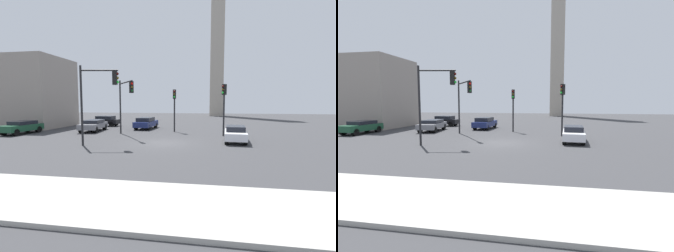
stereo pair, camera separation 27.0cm
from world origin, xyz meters
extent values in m
plane|color=#38383A|center=(0.00, 0.00, 0.00)|extent=(107.57, 107.57, 0.00)
cube|color=#A8A59E|center=(0.00, -11.83, 0.07)|extent=(38.73, 3.68, 0.15)
cylinder|color=black|center=(4.99, 4.84, 2.47)|extent=(0.16, 0.16, 4.95)
cube|color=black|center=(4.99, 4.84, 4.45)|extent=(0.45, 0.45, 1.00)
sphere|color=#4C0F0C|center=(4.85, 4.70, 4.75)|extent=(0.20, 0.20, 0.20)
sphere|color=#594714|center=(4.85, 4.70, 4.45)|extent=(0.20, 0.20, 0.20)
sphere|color=green|center=(4.85, 4.70, 4.15)|extent=(0.20, 0.20, 0.20)
cylinder|color=black|center=(-5.43, 5.02, 2.73)|extent=(0.16, 0.16, 5.46)
cylinder|color=black|center=(-4.20, 3.22, 5.10)|extent=(2.55, 3.67, 0.12)
cube|color=black|center=(-3.12, 1.63, 4.55)|extent=(0.44, 0.44, 1.00)
sphere|color=red|center=(-3.00, 1.46, 4.85)|extent=(0.20, 0.20, 0.20)
sphere|color=#594714|center=(-3.00, 1.46, 4.55)|extent=(0.20, 0.20, 0.20)
sphere|color=#14471E|center=(-3.00, 1.46, 4.25)|extent=(0.20, 0.20, 0.20)
cylinder|color=black|center=(-0.14, 7.46, 2.31)|extent=(0.16, 0.16, 4.62)
cube|color=black|center=(-0.14, 7.46, 4.12)|extent=(0.33, 0.33, 1.00)
sphere|color=#4C0F0C|center=(-0.14, 7.26, 4.42)|extent=(0.20, 0.20, 0.20)
sphere|color=#594714|center=(-0.14, 7.26, 4.12)|extent=(0.20, 0.20, 0.20)
sphere|color=green|center=(-0.14, 7.26, 3.82)|extent=(0.20, 0.20, 0.20)
cylinder|color=black|center=(-5.76, -2.15, 2.97)|extent=(0.16, 0.16, 5.93)
cylinder|color=black|center=(-4.40, -1.92, 5.57)|extent=(2.75, 0.56, 0.12)
cube|color=black|center=(-3.28, -1.74, 5.02)|extent=(0.37, 0.37, 1.00)
sphere|color=#4C0F0C|center=(-3.08, -1.71, 5.32)|extent=(0.20, 0.20, 0.20)
sphere|color=#594714|center=(-3.08, -1.71, 5.02)|extent=(0.20, 0.20, 0.20)
sphere|color=green|center=(-3.08, -1.71, 4.72)|extent=(0.20, 0.20, 0.20)
cube|color=black|center=(-10.56, 12.44, 0.62)|extent=(4.09, 1.91, 0.58)
cube|color=black|center=(-10.36, 12.43, 1.13)|extent=(2.30, 1.66, 0.52)
cylinder|color=black|center=(-11.96, 11.69, 0.33)|extent=(0.67, 0.34, 0.66)
cylinder|color=black|center=(-11.94, 13.21, 0.33)|extent=(0.67, 0.34, 0.66)
cylinder|color=black|center=(-9.19, 11.66, 0.33)|extent=(0.67, 0.34, 0.66)
cylinder|color=black|center=(-9.17, 13.18, 0.33)|extent=(0.67, 0.34, 0.66)
cube|color=slate|center=(-9.21, 6.50, 0.63)|extent=(2.43, 4.88, 0.56)
cube|color=black|center=(-9.24, 6.73, 1.07)|extent=(1.96, 2.80, 0.40)
cylinder|color=black|center=(-8.25, 5.00, 0.35)|extent=(0.42, 0.74, 0.70)
cylinder|color=black|center=(-9.79, 4.82, 0.35)|extent=(0.42, 0.74, 0.70)
cylinder|color=black|center=(-8.63, 8.17, 0.35)|extent=(0.42, 0.74, 0.70)
cylinder|color=black|center=(-10.17, 7.99, 0.35)|extent=(0.42, 0.74, 0.70)
cube|color=navy|center=(-3.98, 9.90, 0.63)|extent=(2.15, 4.53, 0.63)
cube|color=black|center=(-4.00, 9.68, 1.16)|extent=(1.79, 2.58, 0.50)
cylinder|color=black|center=(-4.63, 11.45, 0.32)|extent=(0.38, 0.66, 0.64)
cylinder|color=black|center=(-3.12, 11.34, 0.32)|extent=(0.38, 0.66, 0.64)
cylinder|color=black|center=(-4.84, 8.46, 0.32)|extent=(0.38, 0.66, 0.64)
cylinder|color=black|center=(-3.33, 8.35, 0.32)|extent=(0.38, 0.66, 0.64)
cube|color=silver|center=(5.76, 1.46, 0.60)|extent=(1.98, 4.28, 0.59)
cube|color=black|center=(5.77, 1.66, 1.08)|extent=(1.64, 2.44, 0.45)
cylinder|color=black|center=(6.34, -0.01, 0.30)|extent=(0.35, 0.62, 0.60)
cylinder|color=black|center=(4.97, 0.09, 0.30)|extent=(0.35, 0.62, 0.60)
cylinder|color=black|center=(6.55, 2.82, 0.30)|extent=(0.35, 0.62, 0.60)
cylinder|color=black|center=(5.17, 2.92, 0.30)|extent=(0.35, 0.62, 0.60)
cube|color=#19472D|center=(-15.37, 3.03, 0.66)|extent=(2.15, 4.37, 0.62)
cube|color=black|center=(-15.36, 3.25, 1.13)|extent=(1.79, 2.49, 0.40)
cylinder|color=black|center=(-14.74, 1.54, 0.35)|extent=(0.38, 0.72, 0.69)
cylinder|color=black|center=(-16.23, 1.66, 0.35)|extent=(0.38, 0.72, 0.69)
cylinder|color=black|center=(-14.51, 4.41, 0.35)|extent=(0.38, 0.72, 0.69)
cylinder|color=black|center=(-16.00, 4.53, 0.35)|extent=(0.38, 0.72, 0.69)
cube|color=gray|center=(-20.91, 9.87, 4.46)|extent=(11.71, 7.89, 8.92)
cube|color=#A89E8E|center=(5.28, 40.77, 18.88)|extent=(3.10, 3.10, 37.76)
camera|label=1|loc=(3.58, -18.99, 3.23)|focal=26.07mm
camera|label=2|loc=(3.84, -18.94, 3.23)|focal=26.07mm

